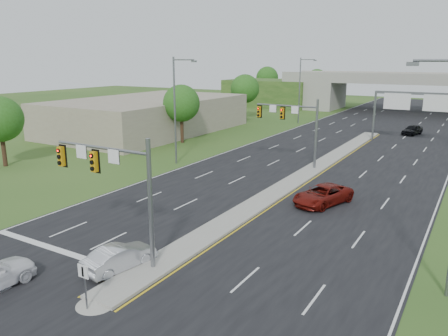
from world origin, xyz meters
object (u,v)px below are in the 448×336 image
at_px(car_silver, 120,257).
at_px(sign_gantry, 419,104).
at_px(overpass, 407,96).
at_px(car_far_c, 412,130).
at_px(signal_mast_near, 115,177).
at_px(signal_mast_far, 295,121).
at_px(keep_right_sign, 84,279).
at_px(car_far_a, 323,195).

bearing_deg(car_silver, sign_gantry, -90.62).
height_order(overpass, car_far_c, overpass).
bearing_deg(sign_gantry, signal_mast_near, -101.25).
relative_size(signal_mast_far, keep_right_sign, 3.18).
relative_size(signal_mast_near, signal_mast_far, 1.00).
bearing_deg(car_far_c, sign_gantry, -63.62).
bearing_deg(car_far_c, car_far_a, -76.26).
xyz_separation_m(signal_mast_far, car_silver, (0.76, -25.78, -4.04)).
height_order(overpass, car_far_a, overpass).
bearing_deg(car_far_a, keep_right_sign, -84.13).
height_order(overpass, car_silver, overpass).
bearing_deg(sign_gantry, car_far_a, -94.71).
distance_m(signal_mast_far, sign_gantry, 21.91).
xyz_separation_m(signal_mast_near, keep_right_sign, (2.26, -4.45, -3.21)).
bearing_deg(keep_right_sign, overpass, 90.00).
xyz_separation_m(car_far_a, car_far_c, (1.06, 37.34, -0.01)).
height_order(signal_mast_near, car_far_a, signal_mast_near).
relative_size(sign_gantry, car_far_a, 2.20).
xyz_separation_m(overpass, car_far_a, (4.21, -65.13, -2.80)).
xyz_separation_m(keep_right_sign, car_silver, (-1.50, 3.68, -0.83)).
height_order(keep_right_sign, overpass, overpass).
distance_m(signal_mast_near, car_silver, 4.19).
height_order(signal_mast_near, car_far_c, signal_mast_near).
bearing_deg(car_far_c, signal_mast_near, -82.83).
height_order(signal_mast_near, sign_gantry, signal_mast_near).
relative_size(signal_mast_far, overpass, 0.09).
height_order(keep_right_sign, car_silver, keep_right_sign).
xyz_separation_m(signal_mast_far, keep_right_sign, (2.26, -29.45, -3.21)).
distance_m(overpass, car_far_c, 28.42).
bearing_deg(overpass, car_far_c, -79.28).
bearing_deg(signal_mast_near, car_silver, -45.45).
relative_size(signal_mast_near, car_far_a, 1.33).
bearing_deg(car_far_a, car_far_c, 106.48).
xyz_separation_m(overpass, car_silver, (-1.50, -80.85, -2.87)).
xyz_separation_m(signal_mast_near, car_far_c, (7.53, 52.29, -3.98)).
bearing_deg(car_silver, overpass, -81.55).
distance_m(overpass, car_far_a, 65.33).
relative_size(signal_mast_near, overpass, 0.09).
xyz_separation_m(sign_gantry, car_silver, (-8.18, -45.77, -4.56)).
height_order(signal_mast_far, car_far_c, signal_mast_far).
height_order(signal_mast_far, car_silver, signal_mast_far).
xyz_separation_m(signal_mast_near, signal_mast_far, (0.00, 25.00, 0.00)).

